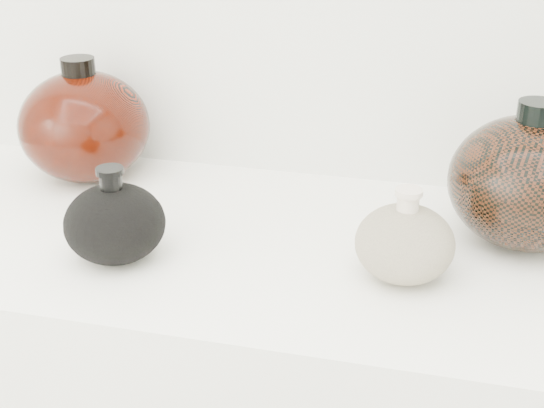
% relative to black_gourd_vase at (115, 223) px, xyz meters
% --- Properties ---
extents(black_gourd_vase, '(0.18, 0.18, 0.13)m').
position_rel_black_gourd_vase_xyz_m(black_gourd_vase, '(0.00, 0.00, 0.00)').
color(black_gourd_vase, black).
rests_on(black_gourd_vase, display_counter).
extents(cream_gourd_vase, '(0.14, 0.14, 0.12)m').
position_rel_black_gourd_vase_xyz_m(cream_gourd_vase, '(0.38, 0.04, -0.00)').
color(cream_gourd_vase, beige).
rests_on(cream_gourd_vase, display_counter).
extents(left_round_pot, '(0.28, 0.28, 0.20)m').
position_rel_black_gourd_vase_xyz_m(left_round_pot, '(-0.16, 0.25, 0.04)').
color(left_round_pot, black).
rests_on(left_round_pot, display_counter).
extents(right_round_pot, '(0.27, 0.27, 0.20)m').
position_rel_black_gourd_vase_xyz_m(right_round_pot, '(0.53, 0.18, 0.04)').
color(right_round_pot, black).
rests_on(right_round_pot, display_counter).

